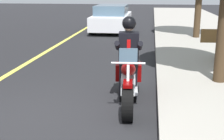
# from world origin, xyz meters

# --- Properties ---
(ground_plane) EXTENTS (80.00, 80.00, 0.00)m
(ground_plane) POSITION_xyz_m (0.00, 0.00, 0.00)
(ground_plane) COLOR black
(motorcycle_main) EXTENTS (2.22, 0.68, 1.26)m
(motorcycle_main) POSITION_xyz_m (-0.97, 1.40, 0.45)
(motorcycle_main) COLOR black
(motorcycle_main) RESTS_ON ground_plane
(rider_main) EXTENTS (0.65, 0.58, 1.74)m
(rider_main) POSITION_xyz_m (-1.16, 1.39, 1.04)
(rider_main) COLOR black
(rider_main) RESTS_ON ground_plane
(car_silver) EXTENTS (4.60, 1.92, 1.40)m
(car_silver) POSITION_xyz_m (-11.55, -0.33, 0.69)
(car_silver) COLOR white
(car_silver) RESTS_ON ground_plane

